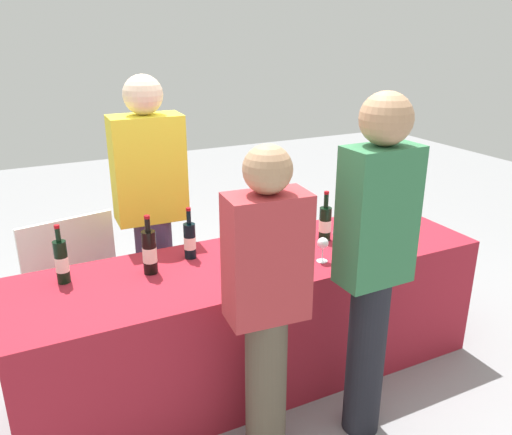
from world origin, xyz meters
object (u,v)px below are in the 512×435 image
Objects in this scene: wine_bottle_1 at (150,252)px; wine_glass_2 at (339,234)px; wine_glass_3 at (399,221)px; guest_0 at (267,300)px; wine_glass_0 at (236,250)px; guest_1 at (374,258)px; wine_glass_1 at (323,244)px; wine_bottle_3 at (267,230)px; wine_bottle_5 at (351,208)px; menu_board at (73,281)px; wine_bottle_0 at (62,261)px; wine_bottle_2 at (190,240)px; server_pouring at (151,206)px; wine_bottle_4 at (325,223)px.

wine_glass_2 is at bearing -9.84° from wine_bottle_1.
wine_bottle_1 is 1.55m from wine_glass_3.
wine_glass_0 is at bearing 85.64° from guest_0.
wine_glass_1 is at bearing 86.07° from guest_1.
wine_bottle_3 is at bearing 30.89° from wine_glass_0.
wine_bottle_5 is at bearing 58.92° from guest_1.
wine_glass_3 reaches higher than menu_board.
wine_bottle_1 is 0.97m from menu_board.
wine_bottle_5 is 0.20× the size of guest_1.
guest_1 reaches higher than wine_bottle_0.
wine_bottle_0 is at bearing 175.72° from wine_bottle_3.
wine_glass_3 is (0.17, -0.28, -0.03)m from wine_bottle_5.
wine_bottle_3 is (0.70, 0.01, -0.00)m from wine_bottle_1.
wine_glass_0 is 1.11m from wine_glass_3.
wine_glass_2 is 0.09× the size of guest_0.
wine_bottle_0 is 0.20× the size of guest_0.
wine_bottle_0 is 1.05× the size of wine_bottle_2.
server_pouring is at bearing 37.77° from wine_bottle_0.
wine_bottle_1 is 0.27m from wine_bottle_2.
wine_glass_1 is 0.17× the size of menu_board.
wine_bottle_3 is 2.31× the size of wine_glass_2.
server_pouring is (-0.09, 0.46, 0.07)m from wine_bottle_2.
wine_bottle_1 reaches higher than wine_glass_1.
guest_1 is (0.45, -0.59, 0.11)m from wine_glass_0.
wine_bottle_3 reaches higher than wine_glass_1.
wine_bottle_5 is at bearing 4.39° from wine_bottle_1.
wine_bottle_0 is 0.18× the size of guest_1.
guest_0 reaches higher than menu_board.
wine_glass_1 is at bearing -15.86° from wine_bottle_0.
wine_bottle_0 is at bearing 168.00° from wine_bottle_1.
wine_bottle_0 is 1.55m from guest_1.
wine_glass_3 is at bearing -0.82° from wine_glass_0.
wine_bottle_2 is 1.98× the size of wine_glass_0.
wine_glass_1 is at bearing -150.53° from wine_glass_2.
server_pouring is at bearing -36.10° from menu_board.
guest_0 is at bearing 100.60° from server_pouring.
wine_glass_0 reaches higher than menu_board.
guest_0 is at bearing -44.76° from wine_bottle_0.
wine_glass_2 is 1.76m from menu_board.
wine_bottle_0 is 0.91× the size of wine_bottle_5.
guest_1 is at bearing 120.89° from server_pouring.
wine_glass_1 is 1.03× the size of wine_glass_2.
wine_glass_1 is at bearing -52.03° from menu_board.
wine_bottle_2 is at bearing 125.44° from guest_1.
wine_bottle_3 is 0.18× the size of server_pouring.
wine_bottle_3 is 0.93× the size of wine_bottle_5.
wine_bottle_4 is at bearing -1.41° from wine_bottle_1.
guest_1 reaches higher than wine_bottle_2.
wine_bottle_4 is at bearing -40.82° from menu_board.
wine_bottle_0 is 0.36× the size of menu_board.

